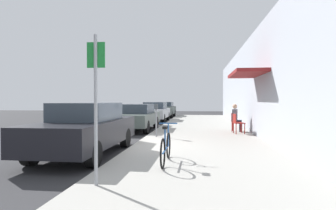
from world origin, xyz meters
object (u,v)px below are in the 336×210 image
(parked_car_0, at_px, (86,128))
(parked_car_3, at_px, (165,109))
(parked_car_1, at_px, (137,117))
(parked_car_2, at_px, (155,112))
(bicycle_0, at_px, (166,148))
(seated_patron_1, at_px, (236,117))
(cafe_chair_0, at_px, (237,122))
(parking_meter, at_px, (156,118))
(cafe_chair_1, at_px, (235,121))
(street_sign, at_px, (96,97))

(parked_car_0, distance_m, parked_car_3, 17.59)
(parked_car_1, relative_size, parked_car_2, 1.00)
(bicycle_0, xyz_separation_m, seated_patron_1, (2.49, 6.62, 0.34))
(cafe_chair_0, bearing_deg, parked_car_1, 160.48)
(parking_meter, relative_size, cafe_chair_0, 1.52)
(cafe_chair_1, relative_size, seated_patron_1, 0.67)
(parked_car_2, height_order, cafe_chair_0, parked_car_2)
(parked_car_1, xyz_separation_m, parked_car_2, (-0.00, 5.87, 0.03))
(parking_meter, distance_m, cafe_chair_0, 3.66)
(parked_car_2, distance_m, cafe_chair_1, 8.40)
(parked_car_0, bearing_deg, cafe_chair_0, 42.74)
(bicycle_0, distance_m, seated_patron_1, 7.08)
(parking_meter, bearing_deg, cafe_chair_1, 32.95)
(parked_car_0, distance_m, seated_patron_1, 7.33)
(parked_car_1, distance_m, street_sign, 9.46)
(parked_car_3, height_order, cafe_chair_0, parked_car_3)
(parked_car_0, relative_size, parking_meter, 3.33)
(parked_car_2, bearing_deg, street_sign, -84.35)
(parked_car_0, distance_m, cafe_chair_1, 7.30)
(parking_meter, relative_size, bicycle_0, 0.77)
(parking_meter, height_order, seated_patron_1, parking_meter)
(parked_car_3, distance_m, seated_patron_1, 13.20)
(parking_meter, height_order, street_sign, street_sign)
(street_sign, bearing_deg, parked_car_3, 94.17)
(parked_car_2, height_order, seated_patron_1, parked_car_2)
(seated_patron_1, bearing_deg, street_sign, -112.71)
(parked_car_3, height_order, street_sign, street_sign)
(seated_patron_1, bearing_deg, bicycle_0, -110.65)
(parked_car_1, height_order, bicycle_0, parked_car_1)
(street_sign, bearing_deg, parked_car_1, 99.17)
(parked_car_0, bearing_deg, parked_car_3, 90.00)
(parked_car_3, distance_m, parking_meter, 14.49)
(street_sign, bearing_deg, parking_meter, 89.54)
(parked_car_1, relative_size, parked_car_3, 1.00)
(cafe_chair_1, xyz_separation_m, seated_patron_1, (0.06, -0.01, 0.19))
(parked_car_3, height_order, seated_patron_1, parked_car_3)
(parked_car_2, relative_size, parked_car_3, 1.00)
(parked_car_0, relative_size, seated_patron_1, 3.41)
(parked_car_1, height_order, parked_car_2, parked_car_2)
(parked_car_1, xyz_separation_m, seated_patron_1, (4.99, -0.94, 0.10))
(parked_car_0, height_order, bicycle_0, parked_car_0)
(parked_car_0, bearing_deg, street_sign, -63.29)
(cafe_chair_0, height_order, seated_patron_1, seated_patron_1)
(parking_meter, relative_size, cafe_chair_1, 1.52)
(parked_car_2, bearing_deg, parking_meter, -80.22)
(street_sign, relative_size, bicycle_0, 1.52)
(parked_car_1, bearing_deg, bicycle_0, -71.71)
(parked_car_1, relative_size, seated_patron_1, 3.41)
(parked_car_1, relative_size, street_sign, 1.69)
(cafe_chair_0, bearing_deg, seated_patron_1, 85.79)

